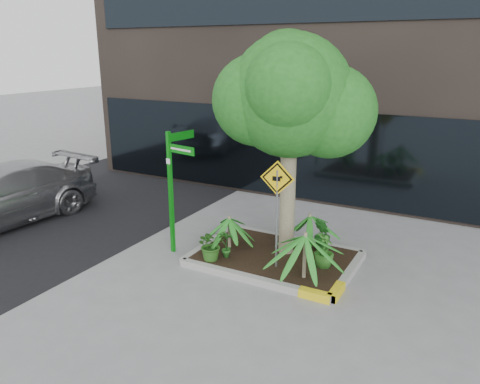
% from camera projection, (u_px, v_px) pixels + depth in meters
% --- Properties ---
extents(ground, '(80.00, 80.00, 0.00)m').
position_uv_depth(ground, '(260.00, 265.00, 9.78)').
color(ground, gray).
rests_on(ground, ground).
extents(asphalt_road, '(7.00, 80.00, 0.01)m').
position_uv_depth(asphalt_road, '(46.00, 215.00, 12.74)').
color(asphalt_road, black).
rests_on(asphalt_road, ground).
extents(planter, '(3.35, 2.36, 0.15)m').
position_uv_depth(planter, '(275.00, 257.00, 9.87)').
color(planter, '#9E9E99').
rests_on(planter, ground).
extents(tree, '(3.14, 2.79, 4.72)m').
position_uv_depth(tree, '(291.00, 96.00, 9.13)').
color(tree, tan).
rests_on(tree, ground).
extents(palm_front, '(1.03, 1.03, 1.14)m').
position_uv_depth(palm_front, '(306.00, 236.00, 8.67)').
color(palm_front, tan).
rests_on(palm_front, ground).
extents(palm_left, '(0.82, 0.82, 0.91)m').
position_uv_depth(palm_left, '(229.00, 218.00, 10.06)').
color(palm_left, tan).
rests_on(palm_left, ground).
extents(palm_back, '(0.92, 0.92, 1.02)m').
position_uv_depth(palm_back, '(310.00, 216.00, 9.95)').
color(palm_back, tan).
rests_on(palm_back, ground).
extents(shrub_a, '(0.84, 0.84, 0.67)m').
position_uv_depth(shrub_a, '(211.00, 244.00, 9.58)').
color(shrub_a, '#265819').
rests_on(shrub_a, planter).
extents(shrub_b, '(0.50, 0.50, 0.71)m').
position_uv_depth(shrub_b, '(324.00, 250.00, 9.26)').
color(shrub_b, '#2E6F21').
rests_on(shrub_b, planter).
extents(shrub_c, '(0.33, 0.33, 0.60)m').
position_uv_depth(shrub_c, '(227.00, 244.00, 9.69)').
color(shrub_c, '#24651F').
rests_on(shrub_c, planter).
extents(shrub_d, '(0.59, 0.59, 0.77)m').
position_uv_depth(shrub_d, '(323.00, 235.00, 9.94)').
color(shrub_d, '#195719').
rests_on(shrub_d, planter).
extents(street_sign_post, '(0.79, 0.88, 2.69)m').
position_uv_depth(street_sign_post, '(174.00, 179.00, 9.96)').
color(street_sign_post, '#0B7D11').
rests_on(street_sign_post, ground).
extents(cattle_sign, '(0.67, 0.12, 2.18)m').
position_uv_depth(cattle_sign, '(277.00, 197.00, 8.89)').
color(cattle_sign, slate).
rests_on(cattle_sign, ground).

